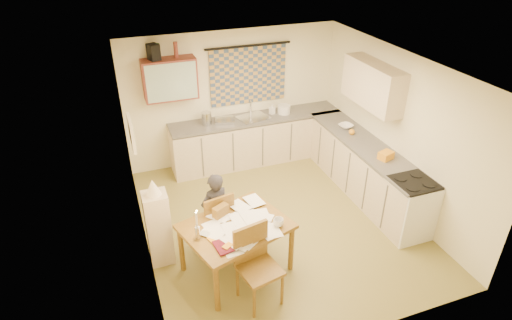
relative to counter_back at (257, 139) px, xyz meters
name	(u,v)px	position (x,y,z in m)	size (l,w,h in m)	color
floor	(277,222)	(-0.38, -1.95, -0.46)	(4.00, 4.50, 0.02)	olive
ceiling	(282,66)	(-0.38, -1.95, 2.06)	(4.00, 4.50, 0.02)	white
wall_back	(233,97)	(-0.38, 0.31, 0.80)	(4.00, 0.02, 2.50)	beige
wall_front	(367,253)	(-0.38, -4.21, 0.80)	(4.00, 0.02, 2.50)	beige
wall_left	(136,177)	(-2.39, -1.95, 0.80)	(0.02, 4.50, 2.50)	beige
wall_right	(397,131)	(1.63, -1.95, 0.80)	(0.02, 4.50, 2.50)	beige
window_blind	(248,76)	(-0.08, 0.27, 1.20)	(1.45, 0.03, 1.05)	#34496E
curtain_rod	(248,46)	(-0.08, 0.25, 1.75)	(0.04, 0.04, 1.60)	black
wall_cabinet	(170,79)	(-1.53, 0.13, 1.35)	(0.90, 0.34, 0.70)	maroon
wall_cabinet_glass	(172,82)	(-1.53, -0.04, 1.35)	(0.84, 0.02, 0.64)	#99B2A5
upper_cabinet_right	(373,85)	(1.45, -1.40, 1.40)	(0.34, 1.30, 0.70)	#C8B291
framed_print	(131,133)	(-2.35, -1.55, 1.25)	(0.04, 0.50, 0.40)	beige
print_canvas	(133,132)	(-2.32, -1.55, 1.25)	(0.01, 0.42, 0.32)	white
counter_back	(257,139)	(0.00, 0.00, 0.00)	(3.30, 0.62, 0.92)	#C8B291
counter_right	(364,169)	(1.32, -1.66, 0.00)	(0.62, 2.95, 0.92)	#C8B291
stove	(409,208)	(1.32, -2.87, 0.01)	(0.60, 0.60, 0.92)	white
sink	(253,120)	(-0.08, 0.00, 0.43)	(0.55, 0.45, 0.10)	silver
tap	(251,107)	(-0.07, 0.18, 0.61)	(0.03, 0.03, 0.28)	silver
dish_rack	(225,120)	(-0.63, 0.00, 0.50)	(0.35, 0.30, 0.06)	silver
kettle	(207,119)	(-0.97, 0.00, 0.59)	(0.18, 0.18, 0.24)	silver
mixing_bowl	(284,109)	(0.54, 0.00, 0.55)	(0.24, 0.24, 0.16)	white
soap_bottle	(272,109)	(0.32, 0.05, 0.57)	(0.12, 0.12, 0.20)	white
bowl	(346,126)	(1.32, -0.97, 0.50)	(0.29, 0.29, 0.06)	white
orange_bag	(386,155)	(1.32, -2.17, 0.53)	(0.22, 0.16, 0.12)	orange
fruit_orange	(352,132)	(1.27, -1.25, 0.52)	(0.10, 0.10, 0.10)	orange
speaker	(153,52)	(-1.74, 0.13, 1.83)	(0.16, 0.20, 0.26)	black
bottle_green	(158,52)	(-1.67, 0.13, 1.83)	(0.07, 0.07, 0.26)	#195926
bottle_brown	(176,50)	(-1.38, 0.13, 1.83)	(0.07, 0.07, 0.26)	maroon
dining_table	(236,247)	(-1.30, -2.73, -0.07)	(1.53, 1.32, 0.75)	brown
chair_far	(215,230)	(-1.44, -2.19, -0.15)	(0.52, 0.52, 0.97)	brown
chair_near	(259,280)	(-1.20, -3.32, -0.13)	(0.55, 0.55, 1.03)	brown
person	(215,211)	(-1.42, -2.16, 0.15)	(0.50, 0.40, 1.20)	black
shelf_stand	(159,228)	(-2.22, -2.20, 0.10)	(0.32, 0.30, 1.10)	#C8B291
lampshade	(153,187)	(-2.22, -2.20, 0.76)	(0.20, 0.20, 0.22)	beige
letter_rack	(221,211)	(-1.42, -2.48, 0.38)	(0.22, 0.10, 0.16)	brown
mug	(278,222)	(-0.79, -2.93, 0.35)	(0.15, 0.15, 0.11)	white
magazine	(216,249)	(-1.66, -3.10, 0.31)	(0.24, 0.30, 0.03)	maroon
book	(212,243)	(-1.68, -2.97, 0.31)	(0.23, 0.27, 0.02)	orange
orange_box	(228,247)	(-1.52, -3.11, 0.32)	(0.12, 0.08, 0.04)	orange
eyeglasses	(262,232)	(-1.04, -2.98, 0.31)	(0.13, 0.04, 0.02)	black
candle_holder	(198,233)	(-1.81, -2.82, 0.39)	(0.06, 0.06, 0.18)	silver
candle	(197,220)	(-1.81, -2.82, 0.59)	(0.02, 0.02, 0.22)	white
candle_flame	(197,211)	(-1.80, -2.82, 0.71)	(0.02, 0.02, 0.02)	#FFCC66
papers	(240,225)	(-1.25, -2.77, 0.31)	(1.04, 1.12, 0.03)	white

